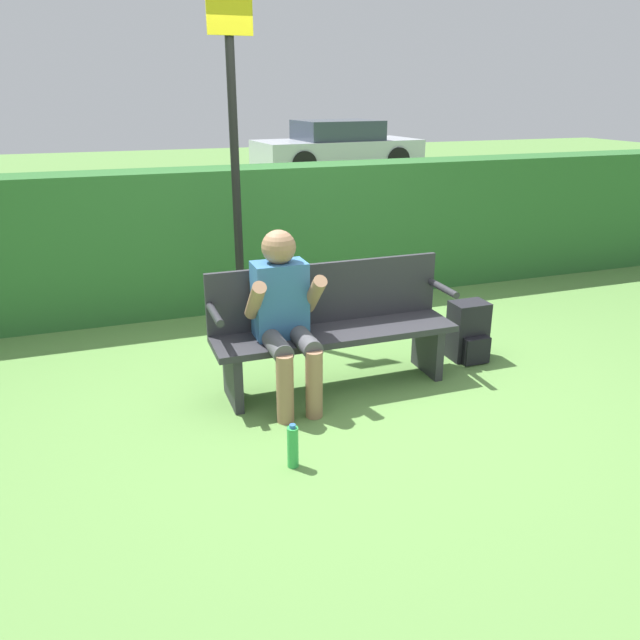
% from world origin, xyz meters
% --- Properties ---
extents(ground_plane, '(40.00, 40.00, 0.00)m').
position_xyz_m(ground_plane, '(0.00, 0.00, 0.00)').
color(ground_plane, '#5B8942').
extents(hedge_back, '(12.00, 0.50, 1.32)m').
position_xyz_m(hedge_back, '(0.00, 2.05, 0.66)').
color(hedge_back, '#2D662D').
rests_on(hedge_back, ground).
extents(park_bench, '(1.71, 0.42, 0.86)m').
position_xyz_m(park_bench, '(0.00, 0.06, 0.44)').
color(park_bench, '#2D2D33').
rests_on(park_bench, ground).
extents(person_seated, '(0.49, 0.58, 1.15)m').
position_xyz_m(person_seated, '(-0.38, -0.06, 0.63)').
color(person_seated, '#336699').
rests_on(person_seated, ground).
extents(backpack, '(0.28, 0.28, 0.46)m').
position_xyz_m(backpack, '(1.15, 0.11, 0.22)').
color(backpack, black).
rests_on(backpack, ground).
extents(water_bottle, '(0.06, 0.06, 0.26)m').
position_xyz_m(water_bottle, '(-0.59, -0.87, 0.12)').
color(water_bottle, green).
rests_on(water_bottle, ground).
extents(signpost, '(0.34, 0.09, 2.67)m').
position_xyz_m(signpost, '(-0.38, 1.27, 1.49)').
color(signpost, black).
rests_on(signpost, ground).
extents(parked_car, '(4.35, 2.17, 1.28)m').
position_xyz_m(parked_car, '(4.63, 11.92, 0.62)').
color(parked_car, '#B7BCC6').
rests_on(parked_car, ground).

